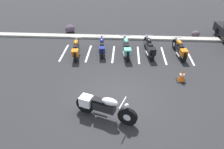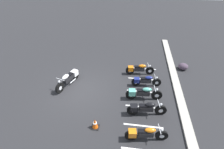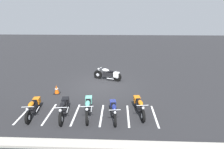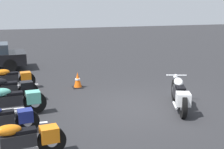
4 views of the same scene
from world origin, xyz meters
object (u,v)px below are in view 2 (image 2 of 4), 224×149
Objects in this scene: motorcycle_white_featured at (69,78)px; parked_bike_2 at (142,93)px; landscape_rock_0 at (183,66)px; traffic_cone at (95,124)px; parked_bike_0 at (139,69)px; parked_bike_3 at (145,108)px; parked_bike_4 at (144,134)px; parked_bike_1 at (145,81)px.

motorcycle_white_featured reaches higher than parked_bike_2.
parked_bike_2 is at bearing 99.84° from motorcycle_white_featured.
parked_bike_2 is 5.06m from landscape_rock_0.
traffic_cone is (3.38, 2.58, -0.21)m from motorcycle_white_featured.
parked_bike_0 is at bearing 89.33° from parked_bike_2.
parked_bike_0 is 4.04m from parked_bike_3.
parked_bike_0 reaches higher than parked_bike_4.
parked_bike_0 reaches higher than parked_bike_1.
parked_bike_3 is at bearing -90.97° from parked_bike_0.
parked_bike_3 reaches higher than parked_bike_1.
traffic_cone reaches higher than landscape_rock_0.
landscape_rock_0 is (-2.52, 3.03, -0.16)m from parked_bike_1.
parked_bike_3 is at bearing -97.31° from parked_bike_1.
traffic_cone is (-0.39, -2.51, -0.15)m from parked_bike_4.
parked_bike_2 is 1.28m from parked_bike_3.
motorcycle_white_featured is 5.06m from parked_bike_2.
parked_bike_3 reaches higher than parked_bike_4.
parked_bike_0 is 0.95× the size of parked_bike_3.
parked_bike_2 reaches higher than landscape_rock_0.
parked_bike_1 is at bearing 81.47° from parked_bike_3.
parked_bike_0 is at bearing 88.19° from parked_bike_3.
parked_bike_2 is at bearing -39.59° from landscape_rock_0.
motorcycle_white_featured reaches higher than parked_bike_3.
motorcycle_white_featured is 6.33m from parked_bike_4.
parked_bike_0 is at bearing 131.27° from motorcycle_white_featured.
parked_bike_1 is at bearing 115.24° from motorcycle_white_featured.
parked_bike_0 is 5.72m from traffic_cone.
parked_bike_2 is 3.03× the size of landscape_rock_0.
traffic_cone is (6.45, -5.64, 0.03)m from landscape_rock_0.
landscape_rock_0 is (-3.89, 3.22, -0.21)m from parked_bike_2.
parked_bike_0 is 1.44m from parked_bike_1.
motorcycle_white_featured is at bearing 150.24° from parked_bike_3.
motorcycle_white_featured is 1.01× the size of parked_bike_2.
landscape_rock_0 is at bearing 138.84° from traffic_cone.
traffic_cone is at bearing -118.87° from parked_bike_0.
motorcycle_white_featured is 1.08× the size of parked_bike_0.
parked_bike_0 is at bearing -71.67° from landscape_rock_0.
parked_bike_0 is 2.75m from parked_bike_2.
parked_bike_3 is at bearing 87.01° from motorcycle_white_featured.
parked_bike_0 is (-1.92, 4.74, -0.05)m from motorcycle_white_featured.
parked_bike_2 is at bearing 84.48° from parked_bike_4.
parked_bike_1 is 1.39m from parked_bike_2.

